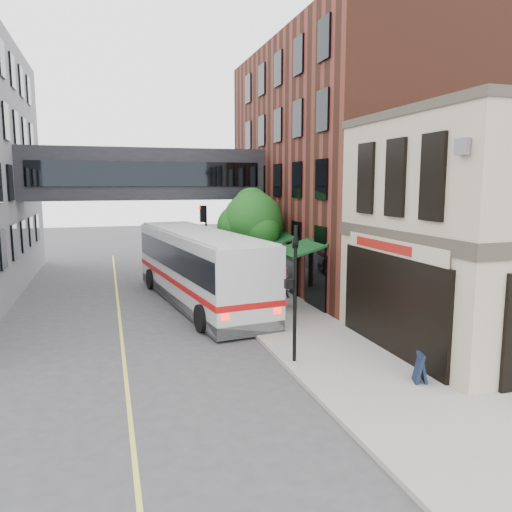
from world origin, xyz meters
TOP-DOWN VIEW (x-y plane):
  - ground at (0.00, 0.00)m, footprint 120.00×120.00m
  - sidewalk_main at (2.00, 14.00)m, footprint 4.00×60.00m
  - brick_building at (9.98, 15.00)m, footprint 13.76×18.00m
  - skyway_bridge at (-3.00, 18.00)m, footprint 14.00×3.18m
  - traffic_signal_near at (0.37, 2.00)m, footprint 0.44×0.22m
  - traffic_signal_far at (0.26, 17.00)m, footprint 0.53×0.28m
  - street_sign_pole at (0.39, 7.00)m, footprint 0.08×0.75m
  - street_tree at (2.19, 13.22)m, footprint 3.80×3.20m
  - lane_marking at (-5.00, 10.00)m, footprint 0.12×40.00m
  - bus at (-1.08, 11.50)m, footprint 4.69×13.50m
  - pedestrian_a at (1.69, 11.54)m, footprint 0.66×0.46m
  - pedestrian_b at (2.62, 9.02)m, footprint 1.16×1.09m
  - pedestrian_c at (2.15, 8.74)m, footprint 1.23×1.01m
  - newspaper_box at (0.88, 10.35)m, footprint 0.50×0.45m
  - sandwich_board at (3.31, -0.74)m, footprint 0.47×0.57m

SIDE VIEW (x-z plane):
  - ground at x=0.00m, z-range 0.00..0.00m
  - lane_marking at x=-5.00m, z-range 0.00..0.01m
  - sidewalk_main at x=2.00m, z-range 0.00..0.15m
  - sandwich_board at x=3.31m, z-range 0.15..1.03m
  - newspaper_box at x=0.88m, z-range 0.15..1.12m
  - pedestrian_c at x=2.15m, z-range 0.15..1.80m
  - pedestrian_a at x=1.69m, z-range 0.15..1.86m
  - pedestrian_b at x=2.62m, z-range 0.15..2.06m
  - street_sign_pole at x=0.39m, z-range 0.43..3.43m
  - bus at x=-1.08m, z-range 0.21..3.77m
  - traffic_signal_near at x=0.37m, z-range 0.68..5.28m
  - traffic_signal_far at x=0.26m, z-range 1.09..5.59m
  - street_tree at x=2.19m, z-range 1.11..6.71m
  - skyway_bridge at x=-3.00m, z-range 5.00..8.00m
  - brick_building at x=9.98m, z-range -0.01..13.99m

